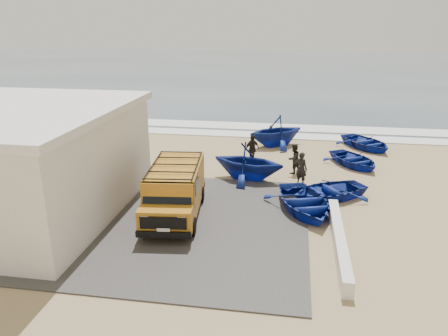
{
  "coord_description": "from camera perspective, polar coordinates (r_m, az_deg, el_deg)",
  "views": [
    {
      "loc": [
        3.26,
        -16.78,
        7.43
      ],
      "look_at": [
        0.31,
        1.31,
        1.2
      ],
      "focal_mm": 35.0,
      "sensor_mm": 36.0,
      "label": 1
    }
  ],
  "objects": [
    {
      "name": "ground",
      "position": [
        18.63,
        -1.6,
        -4.73
      ],
      "size": [
        160.0,
        160.0,
        0.0
      ],
      "primitive_type": "plane",
      "color": "tan"
    },
    {
      "name": "fisherman_back",
      "position": [
        23.61,
        3.69,
        2.47
      ],
      "size": [
        0.96,
        0.95,
        1.63
      ],
      "primitive_type": "imported",
      "rotation": [
        0.0,
        0.0,
        0.77
      ],
      "color": "black",
      "rests_on": "ground"
    },
    {
      "name": "parapet",
      "position": [
        15.62,
        14.78,
        -9.16
      ],
      "size": [
        0.35,
        6.0,
        0.55
      ],
      "primitive_type": "cube",
      "color": "silver",
      "rests_on": "ground"
    },
    {
      "name": "slab",
      "position": [
        17.34,
        -9.41,
        -6.77
      ],
      "size": [
        12.0,
        10.0,
        0.05
      ],
      "primitive_type": "cube",
      "color": "#423F3D",
      "rests_on": "ground"
    },
    {
      "name": "surf_line",
      "position": [
        29.89,
        2.71,
        4.42
      ],
      "size": [
        180.0,
        1.6,
        0.06
      ],
      "primitive_type": "cube",
      "color": "white",
      "rests_on": "ground"
    },
    {
      "name": "boat_mid_right",
      "position": [
        24.33,
        16.6,
        1.05
      ],
      "size": [
        3.78,
        4.12,
        0.7
      ],
      "primitive_type": "imported",
      "rotation": [
        0.0,
        0.0,
        0.54
      ],
      "color": "navy",
      "rests_on": "ground"
    },
    {
      "name": "boat_far_right",
      "position": [
        27.88,
        18.05,
        3.19
      ],
      "size": [
        4.19,
        4.49,
        0.76
      ],
      "primitive_type": "imported",
      "rotation": [
        0.0,
        0.0,
        0.58
      ],
      "color": "navy",
      "rests_on": "ground"
    },
    {
      "name": "boat_far_left",
      "position": [
        27.16,
        6.8,
        4.87
      ],
      "size": [
        4.79,
        4.67,
        1.92
      ],
      "primitive_type": "imported",
      "rotation": [
        0.0,
        0.0,
        -0.95
      ],
      "color": "navy",
      "rests_on": "ground"
    },
    {
      "name": "building",
      "position": [
        19.02,
        -25.68,
        0.8
      ],
      "size": [
        8.4,
        9.4,
        4.3
      ],
      "color": "white",
      "rests_on": "ground"
    },
    {
      "name": "boat_near_right",
      "position": [
        19.61,
        13.47,
        -2.88
      ],
      "size": [
        4.31,
        4.0,
        0.73
      ],
      "primitive_type": "imported",
      "rotation": [
        0.0,
        0.0,
        -1.01
      ],
      "color": "navy",
      "rests_on": "ground"
    },
    {
      "name": "fisherman_front",
      "position": [
        20.79,
        10.08,
        -0.08
      ],
      "size": [
        0.71,
        0.65,
        1.62
      ],
      "primitive_type": "imported",
      "rotation": [
        0.0,
        0.0,
        2.57
      ],
      "color": "black",
      "rests_on": "ground"
    },
    {
      "name": "surf_wash",
      "position": [
        32.31,
        3.23,
        5.49
      ],
      "size": [
        180.0,
        2.2,
        0.04
      ],
      "primitive_type": "cube",
      "color": "white",
      "rests_on": "ground"
    },
    {
      "name": "van",
      "position": [
        17.28,
        -6.43,
        -2.74
      ],
      "size": [
        2.42,
        5.06,
        2.09
      ],
      "rotation": [
        0.0,
        0.0,
        0.11
      ],
      "color": "#B6761B",
      "rests_on": "ground"
    },
    {
      "name": "ocean",
      "position": [
        73.23,
        6.82,
        12.83
      ],
      "size": [
        180.0,
        88.0,
        0.01
      ],
      "primitive_type": "cube",
      "color": "#385166",
      "rests_on": "ground"
    },
    {
      "name": "boat_mid_left",
      "position": [
        21.2,
        3.17,
        0.89
      ],
      "size": [
        4.2,
        3.86,
        1.86
      ],
      "primitive_type": "imported",
      "rotation": [
        0.0,
        0.0,
        1.3
      ],
      "color": "navy",
      "rests_on": "ground"
    },
    {
      "name": "boat_near_left",
      "position": [
        18.09,
        10.45,
        -4.4
      ],
      "size": [
        3.88,
        4.6,
        0.81
      ],
      "primitive_type": "imported",
      "rotation": [
        0.0,
        0.0,
        0.31
      ],
      "color": "navy",
      "rests_on": "ground"
    },
    {
      "name": "fisherman_middle",
      "position": [
        22.38,
        9.09,
        1.2
      ],
      "size": [
        0.92,
        0.94,
        1.52
      ],
      "primitive_type": "imported",
      "rotation": [
        0.0,
        0.0,
        -2.29
      ],
      "color": "black",
      "rests_on": "ground"
    }
  ]
}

